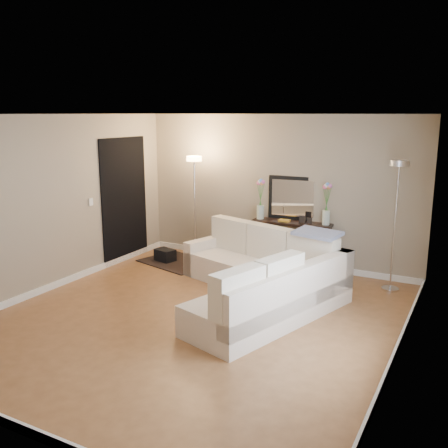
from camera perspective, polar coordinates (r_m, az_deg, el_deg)
The scene contains 23 objects.
floor at distance 6.63m, azimuth -3.30°, elevation -10.71°, with size 5.00×5.50×0.01m, color #955F36.
ceiling at distance 6.09m, azimuth -3.61°, elevation 12.47°, with size 5.00×5.50×0.01m, color white.
wall_back at distance 8.67m, azimuth 6.09°, elevation 3.78°, with size 5.00×0.02×2.60m, color gray.
wall_front at distance 4.21m, azimuth -23.47°, elevation -6.67°, with size 5.00×0.02×2.60m, color gray.
wall_left at distance 7.81m, azimuth -19.39°, elevation 2.18°, with size 0.02×5.50×2.60m, color gray.
wall_right at distance 5.40m, azimuth 19.97°, elevation -2.27°, with size 0.02×5.50×2.60m, color gray.
baseboard_back at distance 8.92m, azimuth 5.85°, elevation -4.20°, with size 5.00×0.03×0.10m, color white.
baseboard_front at distance 4.77m, azimuth -21.83°, elevation -20.95°, with size 5.00×0.03×0.10m, color white.
baseboard_left at distance 8.10m, azimuth -18.63°, elevation -6.56°, with size 0.03×5.50×0.10m, color white.
baseboard_right at distance 5.83m, azimuth 18.78°, elevation -14.21°, with size 0.03×5.50×0.10m, color white.
doorway at distance 9.05m, azimuth -11.29°, elevation 2.70°, with size 0.02×1.20×2.20m, color black.
switch_plate at distance 8.40m, azimuth -14.97°, elevation 2.46°, with size 0.02×0.08×0.12m, color white.
sectional_sofa at distance 7.13m, azimuth 4.42°, elevation -6.07°, with size 2.75×3.14×0.92m.
throw_blanket at distance 7.19m, azimuth 10.62°, elevation -1.04°, with size 0.66×0.38×0.05m, color gray.
console_table at distance 8.57m, azimuth 7.19°, elevation -2.04°, with size 1.37×0.45×0.83m.
leaning_mirror at distance 8.56m, azimuth 8.19°, elevation 2.93°, with size 0.95×0.11×0.74m.
table_decor at distance 8.42m, azimuth 7.70°, elevation 0.38°, with size 0.57×0.14×0.13m.
flower_vase_left at distance 8.58m, azimuth 4.19°, elevation 2.49°, with size 0.16×0.13×0.71m.
flower_vase_right at distance 8.27m, azimuth 11.63°, elevation 1.89°, with size 0.16×0.13×0.71m.
floor_lamp_lit at distance 8.86m, azimuth -3.39°, elevation 4.18°, with size 0.32×0.32×1.87m.
floor_lamp_unlit at distance 7.67m, azimuth 19.15°, elevation 2.65°, with size 0.28×0.28×1.96m.
charcoal_rug at distance 8.99m, azimuth -5.38°, elevation -4.33°, with size 1.22×0.92×0.02m, color black.
black_bag at distance 9.05m, azimuth -6.75°, elevation -3.57°, with size 0.35×0.24×0.22m, color black.
Camera 1 is at (3.18, -5.20, 2.61)m, focal length 40.00 mm.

